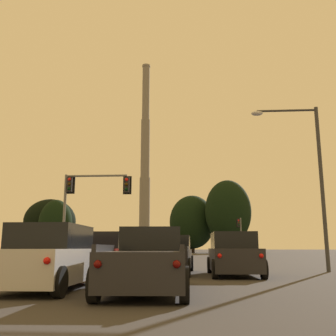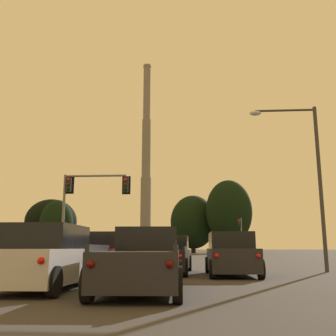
% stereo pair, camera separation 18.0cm
% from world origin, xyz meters
% --- Properties ---
extents(suv_left_lane_second, '(2.16, 4.93, 1.86)m').
position_xyz_m(suv_left_lane_second, '(-3.06, 10.79, 0.90)').
color(suv_left_lane_second, silver).
rests_on(suv_left_lane_second, ground_plane).
extents(suv_right_lane_front, '(2.17, 4.93, 1.86)m').
position_xyz_m(suv_right_lane_front, '(2.87, 16.95, 0.90)').
color(suv_right_lane_front, '#232328').
rests_on(suv_right_lane_front, ground_plane).
extents(pickup_truck_center_lane_second, '(2.39, 5.58, 1.82)m').
position_xyz_m(pickup_truck_center_lane_second, '(-0.14, 10.55, 0.80)').
color(pickup_truck_center_lane_second, '#232328').
rests_on(pickup_truck_center_lane_second, ground_plane).
extents(pickup_truck_center_lane_front, '(2.30, 5.55, 1.82)m').
position_xyz_m(pickup_truck_center_lane_front, '(-0.03, 18.50, 0.80)').
color(pickup_truck_center_lane_front, black).
rests_on(pickup_truck_center_lane_front, ground_plane).
extents(suv_left_lane_front, '(2.25, 4.96, 1.86)m').
position_xyz_m(suv_left_lane_front, '(-2.88, 16.78, 0.90)').
color(suv_left_lane_front, maroon).
rests_on(suv_left_lane_front, ground_plane).
extents(traffic_light_far_right, '(0.78, 0.50, 5.30)m').
position_xyz_m(traffic_light_far_right, '(7.55, 55.06, 3.49)').
color(traffic_light_far_right, slate).
rests_on(traffic_light_far_right, ground_plane).
extents(traffic_light_overhead_left, '(4.68, 0.50, 6.09)m').
position_xyz_m(traffic_light_overhead_left, '(-6.04, 25.07, 4.63)').
color(traffic_light_overhead_left, slate).
rests_on(traffic_light_overhead_left, ground_plane).
extents(street_lamp, '(3.60, 0.36, 8.70)m').
position_xyz_m(street_lamp, '(7.31, 19.98, 5.37)').
color(street_lamp, '#38383A').
rests_on(street_lamp, ground_plane).
extents(smokestack, '(5.50, 5.50, 63.84)m').
position_xyz_m(smokestack, '(-14.81, 125.77, 24.96)').
color(smokestack, slate).
rests_on(smokestack, ground_plane).
extents(treeline_left_mid, '(12.51, 11.26, 12.95)m').
position_xyz_m(treeline_left_mid, '(-34.00, 93.59, 7.49)').
color(treeline_left_mid, black).
rests_on(treeline_left_mid, ground_plane).
extents(treeline_right_mid, '(7.56, 6.80, 11.98)m').
position_xyz_m(treeline_right_mid, '(-30.12, 86.69, 6.40)').
color(treeline_right_mid, black).
rests_on(treeline_right_mid, ground_plane).
extents(treeline_far_right, '(11.00, 9.90, 13.84)m').
position_xyz_m(treeline_far_right, '(0.71, 95.75, 7.40)').
color(treeline_far_right, black).
rests_on(treeline_far_right, ground_plane).
extents(treeline_center_left, '(10.52, 9.47, 16.61)m').
position_xyz_m(treeline_center_left, '(8.99, 90.02, 9.35)').
color(treeline_center_left, black).
rests_on(treeline_center_left, ground_plane).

